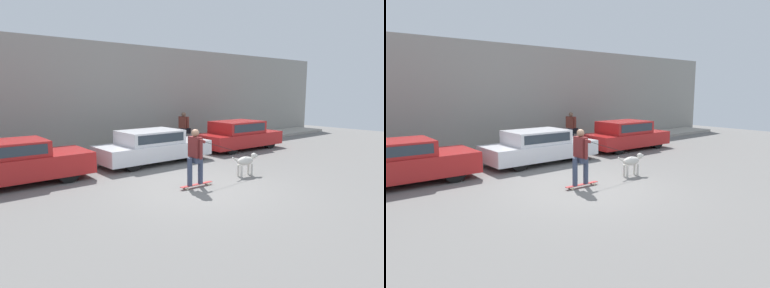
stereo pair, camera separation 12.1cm
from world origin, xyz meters
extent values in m
plane|color=slate|center=(0.00, 0.00, 0.00)|extent=(36.00, 36.00, 0.00)
cube|color=gray|center=(0.00, 6.90, 2.35)|extent=(32.00, 0.30, 4.69)
cube|color=#A39E93|center=(0.00, 5.76, 0.08)|extent=(30.00, 1.94, 0.15)
cylinder|color=black|center=(-2.47, 4.40, 0.33)|extent=(0.67, 0.21, 0.66)
cylinder|color=black|center=(-2.49, 2.85, 0.33)|extent=(0.67, 0.21, 0.66)
cube|color=#B21E1E|center=(-3.82, 3.65, 0.52)|extent=(4.36, 1.86, 0.64)
cube|color=#B21E1E|center=(-4.00, 3.65, 1.05)|extent=(2.25, 1.65, 0.44)
cube|color=#28333D|center=(-4.01, 2.84, 1.08)|extent=(1.96, 0.05, 0.28)
cylinder|color=black|center=(2.34, 4.39, 0.32)|extent=(0.63, 0.20, 0.63)
cylinder|color=black|center=(2.34, 2.90, 0.32)|extent=(0.63, 0.20, 0.63)
cylinder|color=black|center=(-0.31, 4.39, 0.32)|extent=(0.63, 0.20, 0.63)
cylinder|color=black|center=(-0.31, 2.91, 0.32)|extent=(0.63, 0.20, 0.63)
cube|color=silver|center=(1.01, 3.65, 0.47)|extent=(4.28, 1.74, 0.55)
cube|color=silver|center=(0.84, 3.65, 0.98)|extent=(2.19, 1.56, 0.48)
cube|color=#28333D|center=(0.84, 2.87, 1.01)|extent=(1.92, 0.02, 0.31)
cylinder|color=black|center=(6.97, 4.37, 0.30)|extent=(0.61, 0.22, 0.61)
cylinder|color=black|center=(6.93, 2.85, 0.30)|extent=(0.61, 0.22, 0.61)
cylinder|color=black|center=(4.47, 4.44, 0.30)|extent=(0.61, 0.22, 0.61)
cylinder|color=black|center=(4.43, 2.92, 0.30)|extent=(0.61, 0.22, 0.61)
cube|color=#B21E1E|center=(5.70, 3.65, 0.47)|extent=(4.08, 1.87, 0.58)
cube|color=#B21E1E|center=(5.54, 3.65, 1.03)|extent=(2.25, 1.64, 0.53)
cube|color=#28333D|center=(5.52, 2.86, 1.06)|extent=(1.94, 0.06, 0.34)
cylinder|color=beige|center=(2.29, 0.14, 0.18)|extent=(0.07, 0.07, 0.37)
cylinder|color=beige|center=(2.27, -0.01, 0.18)|extent=(0.07, 0.07, 0.37)
cylinder|color=beige|center=(1.86, 0.19, 0.18)|extent=(0.07, 0.07, 0.37)
cylinder|color=beige|center=(1.84, 0.04, 0.18)|extent=(0.07, 0.07, 0.37)
ellipsoid|color=beige|center=(2.07, 0.09, 0.48)|extent=(0.64, 0.34, 0.28)
sphere|color=beige|center=(2.43, 0.05, 0.61)|extent=(0.18, 0.18, 0.18)
cylinder|color=beige|center=(2.51, 0.04, 0.59)|extent=(0.11, 0.09, 0.08)
cylinder|color=beige|center=(1.66, 0.13, 0.57)|extent=(0.25, 0.07, 0.19)
cylinder|color=beige|center=(0.46, 0.16, 0.04)|extent=(0.07, 0.03, 0.07)
cylinder|color=beige|center=(0.45, 0.01, 0.04)|extent=(0.07, 0.03, 0.07)
cylinder|color=beige|center=(-0.31, 0.19, 0.04)|extent=(0.07, 0.03, 0.07)
cylinder|color=beige|center=(-0.32, 0.04, 0.04)|extent=(0.07, 0.03, 0.07)
cube|color=#A82D2D|center=(0.07, 0.10, 0.08)|extent=(1.07, 0.16, 0.02)
cylinder|color=#38425B|center=(0.20, 0.10, 0.47)|extent=(0.14, 0.14, 0.77)
cylinder|color=#38425B|center=(-0.17, 0.11, 0.47)|extent=(0.14, 0.14, 0.77)
cube|color=#38425B|center=(0.02, 0.10, 0.78)|extent=(0.18, 0.32, 0.15)
cube|color=maroon|center=(0.02, 0.10, 1.14)|extent=(0.22, 0.41, 0.56)
sphere|color=#997056|center=(0.02, 0.10, 1.53)|extent=(0.21, 0.21, 0.21)
cylinder|color=maroon|center=(0.01, -0.14, 1.11)|extent=(0.09, 0.09, 0.54)
cylinder|color=maroon|center=(0.28, 0.32, 1.29)|extent=(0.54, 0.15, 0.25)
cylinder|color=black|center=(1.48, 0.17, 0.90)|extent=(1.90, 0.25, 0.64)
cylinder|color=#3D4760|center=(4.09, 5.62, 0.53)|extent=(0.16, 0.16, 0.75)
cylinder|color=#3D4760|center=(4.05, 5.79, 0.53)|extent=(0.16, 0.16, 0.75)
cube|color=brown|center=(4.07, 5.71, 1.18)|extent=(0.29, 0.47, 0.55)
cylinder|color=brown|center=(4.12, 5.44, 1.19)|extent=(0.10, 0.10, 0.52)
cylinder|color=brown|center=(4.02, 5.97, 1.19)|extent=(0.10, 0.10, 0.52)
sphere|color=brown|center=(4.07, 5.71, 1.55)|extent=(0.21, 0.21, 0.21)
cube|color=black|center=(4.12, 5.44, 0.80)|extent=(0.14, 0.27, 0.26)
camera|label=1|loc=(-5.95, -6.90, 2.66)|focal=32.00mm
camera|label=2|loc=(-5.85, -6.98, 2.66)|focal=32.00mm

